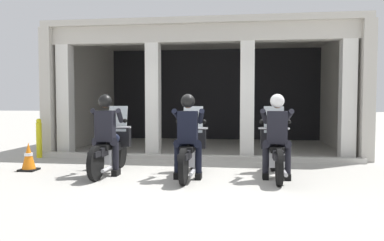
{
  "coord_description": "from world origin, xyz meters",
  "views": [
    {
      "loc": [
        1.02,
        -7.39,
        1.47
      ],
      "look_at": [
        0.0,
        0.13,
        1.06
      ],
      "focal_mm": 35.45,
      "sensor_mm": 36.0,
      "label": 1
    }
  ],
  "objects_px": {
    "motorcycle_center": "(190,150)",
    "bollard_kerbside": "(39,138)",
    "motorcycle_left": "(111,148)",
    "police_officer_right": "(277,129)",
    "traffic_cone_flank": "(29,157)",
    "police_officer_center": "(188,129)",
    "police_officer_left": "(106,127)",
    "motorcycle_right": "(275,151)"
  },
  "relations": [
    {
      "from": "motorcycle_center",
      "to": "bollard_kerbside",
      "type": "bearing_deg",
      "value": 168.43
    },
    {
      "from": "motorcycle_left",
      "to": "police_officer_right",
      "type": "relative_size",
      "value": 1.29
    },
    {
      "from": "traffic_cone_flank",
      "to": "police_officer_center",
      "type": "bearing_deg",
      "value": -5.97
    },
    {
      "from": "motorcycle_left",
      "to": "police_officer_left",
      "type": "distance_m",
      "value": 0.52
    },
    {
      "from": "motorcycle_center",
      "to": "police_officer_center",
      "type": "distance_m",
      "value": 0.52
    },
    {
      "from": "traffic_cone_flank",
      "to": "bollard_kerbside",
      "type": "bearing_deg",
      "value": 113.34
    },
    {
      "from": "motorcycle_center",
      "to": "traffic_cone_flank",
      "type": "height_order",
      "value": "motorcycle_center"
    },
    {
      "from": "traffic_cone_flank",
      "to": "bollard_kerbside",
      "type": "height_order",
      "value": "bollard_kerbside"
    },
    {
      "from": "police_officer_left",
      "to": "bollard_kerbside",
      "type": "bearing_deg",
      "value": 152.09
    },
    {
      "from": "police_officer_left",
      "to": "motorcycle_center",
      "type": "xyz_separation_m",
      "value": [
        1.64,
        0.17,
        -0.44
      ]
    },
    {
      "from": "police_officer_center",
      "to": "bollard_kerbside",
      "type": "xyz_separation_m",
      "value": [
        -4.15,
        2.07,
        -0.44
      ]
    },
    {
      "from": "police_officer_center",
      "to": "police_officer_right",
      "type": "height_order",
      "value": "same"
    },
    {
      "from": "bollard_kerbside",
      "to": "motorcycle_center",
      "type": "bearing_deg",
      "value": -23.27
    },
    {
      "from": "motorcycle_center",
      "to": "traffic_cone_flank",
      "type": "distance_m",
      "value": 3.42
    },
    {
      "from": "police_officer_center",
      "to": "traffic_cone_flank",
      "type": "xyz_separation_m",
      "value": [
        -3.41,
        0.36,
        -0.65
      ]
    },
    {
      "from": "police_officer_left",
      "to": "traffic_cone_flank",
      "type": "height_order",
      "value": "police_officer_left"
    },
    {
      "from": "police_officer_left",
      "to": "motorcycle_left",
      "type": "bearing_deg",
      "value": 99.75
    },
    {
      "from": "motorcycle_left",
      "to": "bollard_kerbside",
      "type": "xyz_separation_m",
      "value": [
        -2.52,
        1.68,
        -0.0
      ]
    },
    {
      "from": "police_officer_right",
      "to": "police_officer_center",
      "type": "bearing_deg",
      "value": -158.61
    },
    {
      "from": "motorcycle_left",
      "to": "traffic_cone_flank",
      "type": "distance_m",
      "value": 1.79
    },
    {
      "from": "traffic_cone_flank",
      "to": "bollard_kerbside",
      "type": "distance_m",
      "value": 1.88
    },
    {
      "from": "police_officer_left",
      "to": "bollard_kerbside",
      "type": "height_order",
      "value": "police_officer_left"
    },
    {
      "from": "motorcycle_center",
      "to": "motorcycle_right",
      "type": "relative_size",
      "value": 1.0
    },
    {
      "from": "motorcycle_center",
      "to": "police_officer_center",
      "type": "bearing_deg",
      "value": -78.56
    },
    {
      "from": "police_officer_center",
      "to": "bollard_kerbside",
      "type": "bearing_deg",
      "value": 165.21
    },
    {
      "from": "motorcycle_left",
      "to": "bollard_kerbside",
      "type": "height_order",
      "value": "motorcycle_left"
    },
    {
      "from": "police_officer_center",
      "to": "police_officer_right",
      "type": "bearing_deg",
      "value": 17.45
    },
    {
      "from": "motorcycle_left",
      "to": "traffic_cone_flank",
      "type": "height_order",
      "value": "motorcycle_left"
    },
    {
      "from": "motorcycle_left",
      "to": "police_officer_center",
      "type": "distance_m",
      "value": 1.74
    },
    {
      "from": "police_officer_left",
      "to": "police_officer_center",
      "type": "distance_m",
      "value": 1.64
    },
    {
      "from": "police_officer_left",
      "to": "police_officer_center",
      "type": "relative_size",
      "value": 1.0
    },
    {
      "from": "police_officer_center",
      "to": "police_officer_right",
      "type": "xyz_separation_m",
      "value": [
        1.64,
        0.16,
        0.0
      ]
    },
    {
      "from": "motorcycle_right",
      "to": "motorcycle_left",
      "type": "bearing_deg",
      "value": -163.4
    },
    {
      "from": "motorcycle_right",
      "to": "motorcycle_center",
      "type": "bearing_deg",
      "value": -158.61
    },
    {
      "from": "bollard_kerbside",
      "to": "police_officer_center",
      "type": "bearing_deg",
      "value": -26.5
    },
    {
      "from": "motorcycle_left",
      "to": "motorcycle_center",
      "type": "xyz_separation_m",
      "value": [
        1.64,
        -0.11,
        0.0
      ]
    },
    {
      "from": "motorcycle_right",
      "to": "police_officer_center",
      "type": "bearing_deg",
      "value": -149.05
    },
    {
      "from": "motorcycle_left",
      "to": "motorcycle_right",
      "type": "distance_m",
      "value": 3.27
    },
    {
      "from": "police_officer_left",
      "to": "police_officer_right",
      "type": "xyz_separation_m",
      "value": [
        3.27,
        0.05,
        0.0
      ]
    },
    {
      "from": "motorcycle_right",
      "to": "traffic_cone_flank",
      "type": "height_order",
      "value": "motorcycle_right"
    },
    {
      "from": "police_officer_left",
      "to": "police_officer_right",
      "type": "relative_size",
      "value": 1.0
    },
    {
      "from": "police_officer_center",
      "to": "motorcycle_right",
      "type": "distance_m",
      "value": 1.75
    }
  ]
}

